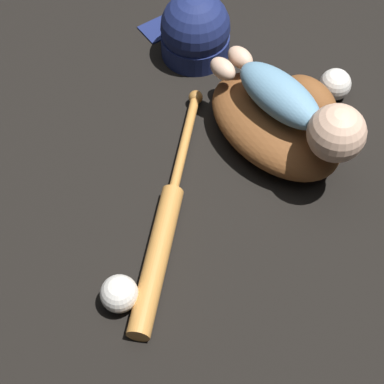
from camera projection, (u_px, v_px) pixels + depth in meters
The scene contains 7 objects.
ground_plane at pixel (272, 118), 1.44m from camera, with size 6.00×6.00×0.00m, color black.
baseball_glove at pixel (281, 121), 1.37m from camera, with size 0.38×0.31×0.11m.
baby_figure at pixel (301, 109), 1.25m from camera, with size 0.38×0.20×0.11m.
baseball_bat at pixel (163, 233), 1.25m from camera, with size 0.51×0.34×0.04m.
baseball at pixel (119, 294), 1.16m from camera, with size 0.07×0.07×0.07m.
baseball_spare at pixel (335, 84), 1.45m from camera, with size 0.07×0.07×0.07m.
baseball_cap at pixel (195, 31), 1.50m from camera, with size 0.25×0.18×0.16m.
Camera 1 is at (0.80, -0.52, 1.11)m, focal length 60.00 mm.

